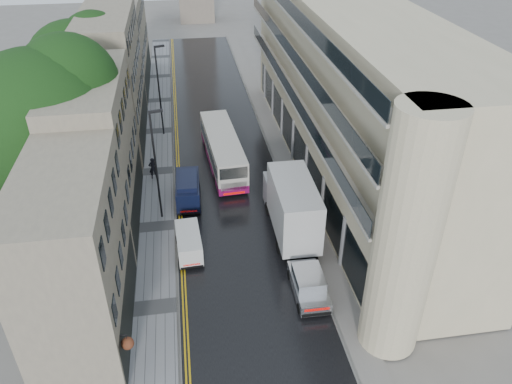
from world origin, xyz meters
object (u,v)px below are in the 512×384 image
object	(u,v)px
pedestrian	(153,168)
tree_far	(80,86)
navy_van	(177,200)
silver_hatchback	(300,303)
lamp_post_far	(159,92)
cream_bus	(215,169)
white_lorry	(279,225)
white_van	(180,256)
lamp_post_near	(156,167)
tree_near	(46,145)

from	to	relation	value
pedestrian	tree_far	bearing A→B (deg)	-53.95
navy_van	silver_hatchback	bearing A→B (deg)	-57.11
navy_van	tree_far	bearing A→B (deg)	125.39
silver_hatchback	lamp_post_far	distance (m)	27.26
cream_bus	white_lorry	size ratio (longest dim) A/B	1.23
silver_hatchback	navy_van	distance (m)	13.62
white_van	lamp_post_near	bearing A→B (deg)	99.02
navy_van	pedestrian	world-z (taller)	navy_van
tree_far	silver_hatchback	bearing A→B (deg)	-58.03
white_van	pedestrian	size ratio (longest dim) A/B	1.90
pedestrian	lamp_post_near	size ratio (longest dim) A/B	0.23
pedestrian	white_lorry	bearing A→B (deg)	121.92
silver_hatchback	lamp_post_near	size ratio (longest dim) A/B	0.50
silver_hatchback	navy_van	world-z (taller)	navy_van
tree_near	lamp_post_near	distance (m)	7.42
tree_near	white_lorry	bearing A→B (deg)	-18.47
cream_bus	white_van	distance (m)	10.66
pedestrian	lamp_post_far	distance (m)	9.39
tree_near	navy_van	xyz separation A→B (m)	(8.20, 0.92, -5.77)
cream_bus	lamp_post_far	distance (m)	11.62
white_lorry	white_van	bearing A→B (deg)	-175.30
tree_near	lamp_post_near	size ratio (longest dim) A/B	1.61
navy_van	lamp_post_near	world-z (taller)	lamp_post_near
tree_far	tree_near	bearing A→B (deg)	-91.32
tree_near	lamp_post_far	xyz separation A→B (m)	(7.09, 15.00, -2.42)
white_lorry	lamp_post_near	xyz separation A→B (m)	(-8.00, 5.40, 2.07)
lamp_post_near	pedestrian	bearing A→B (deg)	84.67
lamp_post_near	tree_near	bearing A→B (deg)	171.29
tree_far	cream_bus	distance (m)	14.70
silver_hatchback	navy_van	bearing A→B (deg)	121.42
navy_van	tree_near	bearing A→B (deg)	-171.38
tree_near	pedestrian	xyz separation A→B (m)	(6.28, 6.29, -5.85)
white_van	lamp_post_far	bearing A→B (deg)	90.28
tree_near	white_van	world-z (taller)	tree_near
silver_hatchback	lamp_post_far	bearing A→B (deg)	108.09
navy_van	cream_bus	bearing A→B (deg)	51.24
tree_far	lamp_post_far	world-z (taller)	tree_far
navy_van	pedestrian	bearing A→B (deg)	111.90
white_lorry	lamp_post_far	size ratio (longest dim) A/B	1.01
white_van	pedestrian	distance (m)	11.93
white_lorry	lamp_post_near	world-z (taller)	lamp_post_near
white_van	tree_near	bearing A→B (deg)	143.42
tree_near	tree_far	world-z (taller)	tree_near
white_van	lamp_post_far	world-z (taller)	lamp_post_far
lamp_post_far	white_van	bearing A→B (deg)	-105.91
white_lorry	pedestrian	world-z (taller)	white_lorry
cream_bus	pedestrian	bearing A→B (deg)	158.77
silver_hatchback	pedestrian	xyz separation A→B (m)	(-8.87, 17.07, 0.27)
cream_bus	silver_hatchback	size ratio (longest dim) A/B	2.57
white_lorry	silver_hatchback	distance (m)	5.99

